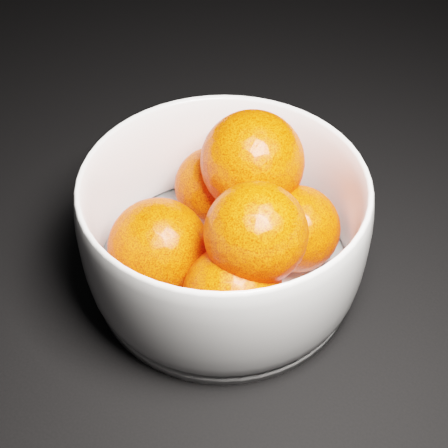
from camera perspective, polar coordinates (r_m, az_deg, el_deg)
The scene contains 2 objects.
bowl at distance 0.53m, azimuth 0.00°, elevation -0.45°, with size 0.24×0.24×0.12m.
orange_pile at distance 0.53m, azimuth 0.79°, elevation 0.19°, with size 0.17×0.19×0.13m.
Camera 1 is at (0.41, -0.22, 0.44)m, focal length 50.00 mm.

